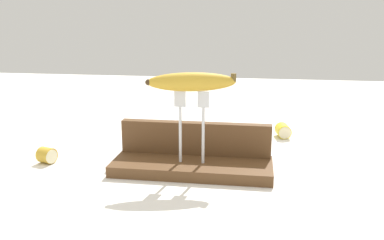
{
  "coord_description": "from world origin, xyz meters",
  "views": [
    {
      "loc": [
        0.14,
        -0.94,
        0.36
      ],
      "look_at": [
        0.0,
        0.0,
        0.13
      ],
      "focal_mm": 40.07,
      "sensor_mm": 36.0,
      "label": 1
    }
  ],
  "objects_px": {
    "banana_raised_center": "(192,82)",
    "banana_chunk_far": "(47,155)",
    "fork_fallen_near": "(211,136)",
    "banana_chunk_near": "(283,131)",
    "fork_stand_center": "(192,120)"
  },
  "relations": [
    {
      "from": "banana_raised_center",
      "to": "banana_chunk_far",
      "type": "relative_size",
      "value": 4.17
    },
    {
      "from": "fork_fallen_near",
      "to": "banana_chunk_near",
      "type": "relative_size",
      "value": 2.72
    },
    {
      "from": "fork_fallen_near",
      "to": "banana_chunk_far",
      "type": "height_order",
      "value": "banana_chunk_far"
    },
    {
      "from": "fork_stand_center",
      "to": "banana_chunk_near",
      "type": "relative_size",
      "value": 2.92
    },
    {
      "from": "fork_stand_center",
      "to": "banana_chunk_far",
      "type": "relative_size",
      "value": 3.44
    },
    {
      "from": "fork_stand_center",
      "to": "banana_chunk_far",
      "type": "height_order",
      "value": "fork_stand_center"
    },
    {
      "from": "fork_fallen_near",
      "to": "banana_chunk_near",
      "type": "xyz_separation_m",
      "value": [
        0.21,
        0.03,
        0.02
      ]
    },
    {
      "from": "fork_stand_center",
      "to": "banana_raised_center",
      "type": "bearing_deg",
      "value": -167.53
    },
    {
      "from": "fork_stand_center",
      "to": "banana_chunk_far",
      "type": "distance_m",
      "value": 0.38
    },
    {
      "from": "banana_raised_center",
      "to": "fork_fallen_near",
      "type": "height_order",
      "value": "banana_raised_center"
    },
    {
      "from": "fork_stand_center",
      "to": "banana_raised_center",
      "type": "distance_m",
      "value": 0.09
    },
    {
      "from": "fork_stand_center",
      "to": "banana_chunk_near",
      "type": "bearing_deg",
      "value": 55.72
    },
    {
      "from": "banana_chunk_near",
      "to": "banana_raised_center",
      "type": "bearing_deg",
      "value": -124.28
    },
    {
      "from": "banana_raised_center",
      "to": "fork_stand_center",
      "type": "bearing_deg",
      "value": 12.47
    },
    {
      "from": "banana_raised_center",
      "to": "banana_chunk_near",
      "type": "relative_size",
      "value": 3.55
    }
  ]
}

